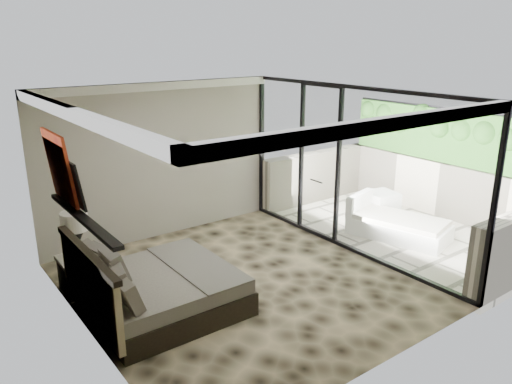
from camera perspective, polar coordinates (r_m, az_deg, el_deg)
floor at (r=7.57m, az=-1.68°, el=-10.50°), size 5.00×5.00×0.00m
ceiling at (r=6.74m, az=-1.89°, el=10.99°), size 4.50×5.00×0.02m
back_wall at (r=9.11m, az=-10.78°, el=3.46°), size 4.50×0.02×2.80m
left_wall at (r=6.11m, az=-19.33°, el=-4.10°), size 0.02×5.00×2.80m
glass_wall at (r=8.46m, az=10.83°, el=2.40°), size 0.08×5.00×2.80m
terrace_slab at (r=10.02m, az=16.24°, el=-4.44°), size 3.00×5.00×0.12m
parapet_far at (r=10.89m, az=20.86°, el=0.24°), size 0.30×5.00×1.10m
foliage_hedge at (r=10.65m, az=21.48°, el=5.91°), size 0.36×4.60×1.10m
picture_ledge at (r=6.18m, az=-19.18°, el=-2.85°), size 0.12×2.20×0.05m
bed at (r=6.87m, az=-11.38°, el=-10.93°), size 1.93×1.87×1.06m
nightstand at (r=7.71m, az=-19.29°, el=-8.60°), size 0.71×0.71×0.58m
table_lamp at (r=7.44m, az=-19.95°, el=-4.01°), size 0.38×0.38×0.69m
abstract_canvas at (r=6.70m, az=-21.56°, el=2.66°), size 0.13×0.90×0.90m
framed_print at (r=6.42m, az=-20.09°, el=0.82°), size 0.11×0.50×0.60m
ottoman at (r=10.38m, az=14.11°, el=-1.50°), size 0.65×0.65×0.56m
lounger at (r=9.56m, az=15.70°, el=-3.69°), size 1.30×1.92×0.69m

